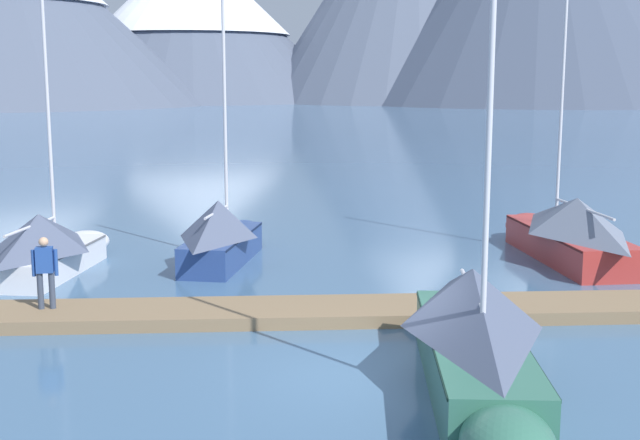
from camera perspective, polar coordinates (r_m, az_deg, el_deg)
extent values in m
plane|color=#426689|center=(16.06, 3.06, -10.69)|extent=(700.00, 700.00, 0.00)
cone|color=#4C566B|center=(204.16, -8.70, 13.29)|extent=(74.77, 74.77, 37.05)
cube|color=#846B4C|center=(19.76, 0.82, -6.27)|extent=(29.16, 4.28, 0.30)
cylinder|color=#38383D|center=(18.96, 1.01, -7.06)|extent=(27.87, 2.47, 0.24)
cylinder|color=#38383D|center=(20.57, 0.64, -5.71)|extent=(27.87, 2.47, 0.24)
cube|color=white|center=(25.16, -18.23, -2.72)|extent=(2.91, 4.98, 0.77)
ellipsoid|color=white|center=(27.59, -15.89, -1.53)|extent=(2.01, 2.46, 0.73)
cube|color=slate|center=(25.09, -18.27, -1.95)|extent=(2.93, 4.90, 0.06)
cylinder|color=silver|center=(25.24, -18.08, 6.44)|extent=(0.10, 0.10, 7.18)
cylinder|color=silver|center=(24.19, -19.20, -0.42)|extent=(0.84, 2.92, 0.08)
pyramid|color=#4C5670|center=(24.67, -18.68, -0.82)|extent=(2.92, 4.14, 1.06)
cube|color=navy|center=(25.48, -6.71, -1.98)|extent=(2.71, 4.89, 0.90)
ellipsoid|color=navy|center=(27.99, -5.31, -0.90)|extent=(1.66, 1.99, 0.85)
cube|color=#121D39|center=(25.40, -6.73, -1.08)|extent=(2.72, 4.81, 0.06)
cylinder|color=silver|center=(25.58, -6.53, 7.09)|extent=(0.10, 0.10, 7.09)
cylinder|color=silver|center=(24.73, -7.11, 0.54)|extent=(0.75, 2.29, 0.08)
pyramid|color=#4C5670|center=(24.97, -6.97, 0.10)|extent=(2.69, 4.07, 1.09)
cube|color=#336B56|center=(15.38, 10.48, -9.63)|extent=(2.68, 6.31, 1.09)
cube|color=#163027|center=(15.22, 10.54, -7.85)|extent=(2.69, 6.20, 0.06)
cylinder|color=silver|center=(13.70, 11.58, 8.09)|extent=(0.10, 0.10, 8.34)
cylinder|color=silver|center=(15.54, 10.34, -4.60)|extent=(0.58, 2.74, 0.08)
pyramid|color=#4C5670|center=(15.49, 10.37, -5.26)|extent=(2.70, 5.15, 1.10)
cube|color=#B2332D|center=(26.83, 16.66, -1.68)|extent=(2.00, 6.20, 0.95)
ellipsoid|color=#B2332D|center=(29.91, 14.11, -0.41)|extent=(1.62, 1.77, 0.90)
cube|color=#501614|center=(26.75, 16.71, -0.77)|extent=(2.04, 6.08, 0.06)
cylinder|color=silver|center=(27.32, 16.25, 8.23)|extent=(0.10, 0.10, 8.21)
cylinder|color=silver|center=(25.80, 17.60, 0.75)|extent=(0.17, 3.95, 0.08)
pyramid|color=slate|center=(26.24, 17.17, 0.29)|extent=(2.22, 4.97, 1.07)
cylinder|color=#384256|center=(20.32, -17.87, -4.61)|extent=(0.14, 0.14, 0.86)
cylinder|color=#384256|center=(20.37, -18.60, -4.62)|extent=(0.14, 0.14, 0.86)
cube|color=#234793|center=(20.18, -18.34, -2.60)|extent=(0.38, 0.22, 0.60)
sphere|color=tan|center=(20.10, -18.41, -1.43)|extent=(0.22, 0.22, 0.22)
cylinder|color=#234793|center=(20.15, -17.63, -2.78)|extent=(0.09, 0.09, 0.62)
cylinder|color=#234793|center=(20.24, -19.03, -2.81)|extent=(0.09, 0.09, 0.62)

